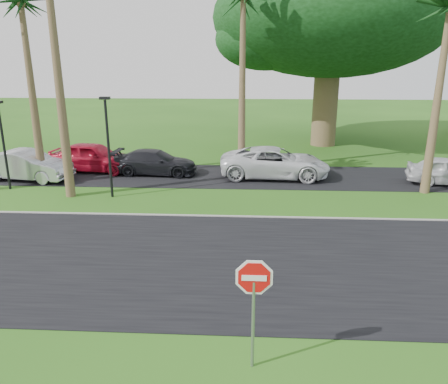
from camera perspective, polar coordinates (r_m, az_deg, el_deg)
ground at (r=12.52m, az=1.23°, el=-13.01°), size 120.00×120.00×0.00m
road at (r=14.28m, az=1.50°, el=-8.94°), size 120.00×8.00×0.02m
parking_strip at (r=24.15m, az=2.21°, el=2.07°), size 120.00×5.00×0.02m
curb at (r=18.00m, az=1.87°, el=-3.21°), size 120.00×0.12×0.06m
stop_sign_near at (r=9.03m, az=3.91°, el=-12.89°), size 1.05×0.07×2.62m
palm_left_mid at (r=24.47m, az=-25.00°, el=21.28°), size 5.00×5.00×10.00m
palm_center at (r=24.99m, az=2.53°, el=23.74°), size 5.00×5.00×10.50m
canopy_tree at (r=33.41m, az=13.80°, el=21.26°), size 16.50×16.50×13.12m
streetlight_left at (r=23.81m, az=-26.91°, el=6.14°), size 0.45×0.25×4.34m
streetlight_right at (r=20.65m, az=-14.90°, el=6.43°), size 0.45×0.25×4.64m
car_silver at (r=25.50m, az=-24.34°, el=3.16°), size 5.00×2.41×1.58m
car_red at (r=26.14m, az=-16.73°, el=4.38°), size 5.10×2.52×1.67m
car_dark at (r=24.76m, az=-8.94°, el=3.84°), size 4.77×2.16×1.35m
car_minivan at (r=23.92m, az=6.67°, el=3.81°), size 6.01×2.99×1.64m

